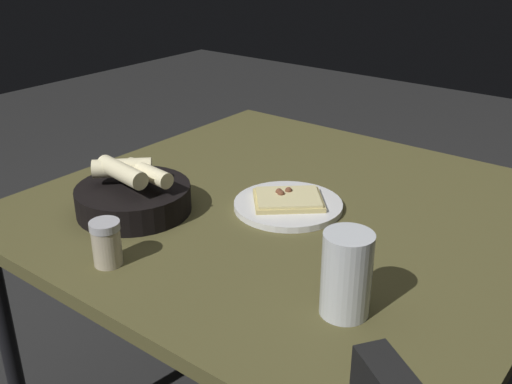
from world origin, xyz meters
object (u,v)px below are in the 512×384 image
beer_glass (346,279)px  pepper_shaker (107,245)px  pizza_plate (288,203)px  dining_table (293,227)px  bread_basket (134,195)px

beer_glass → pepper_shaker: bearing=107.9°
pizza_plate → pepper_shaker: (-0.40, 0.13, 0.03)m
dining_table → beer_glass: (-0.28, -0.30, 0.12)m
bread_basket → beer_glass: size_ratio=1.73×
pizza_plate → bread_basket: bread_basket is taller
dining_table → bread_basket: bread_basket is taller
beer_glass → dining_table: bearing=46.0°
bread_basket → beer_glass: beer_glass is taller
dining_table → pepper_shaker: size_ratio=12.63×
pizza_plate → pepper_shaker: 0.42m
bread_basket → dining_table: bearing=-46.8°
dining_table → beer_glass: bearing=-134.0°
dining_table → bread_basket: 0.36m
bread_basket → pepper_shaker: bread_basket is taller
pepper_shaker → dining_table: bearing=-16.7°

